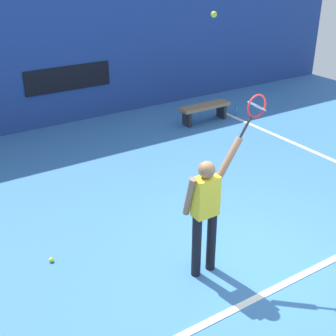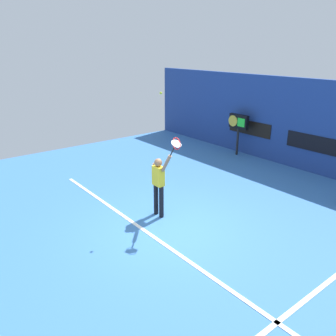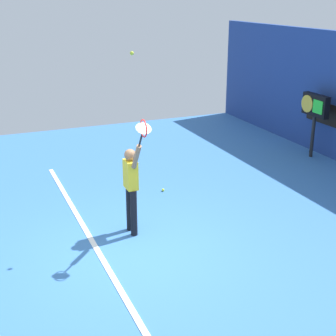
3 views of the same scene
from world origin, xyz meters
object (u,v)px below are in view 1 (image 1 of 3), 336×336
object	(u,v)px
tennis_ball	(214,14)
spare_ball	(51,260)
tennis_player	(206,209)
water_bottle	(236,110)
tennis_racket	(255,109)
court_bench	(205,109)

from	to	relation	value
tennis_ball	spare_ball	xyz separation A→B (m)	(-1.76, 1.29, -3.39)
tennis_player	spare_ball	world-z (taller)	tennis_player
water_bottle	tennis_ball	bearing A→B (deg)	-134.38
tennis_player	tennis_ball	bearing A→B (deg)	49.66
tennis_player	spare_ball	xyz separation A→B (m)	(-1.71, 1.34, -0.97)
tennis_player	tennis_racket	distance (m)	1.43
tennis_player	tennis_racket	xyz separation A→B (m)	(0.73, -0.00, 1.23)
tennis_player	court_bench	distance (m)	6.07
court_bench	spare_ball	size ratio (longest dim) A/B	20.59
tennis_racket	tennis_ball	world-z (taller)	tennis_ball
spare_ball	water_bottle	bearing A→B (deg)	28.39
tennis_racket	court_bench	size ratio (longest dim) A/B	0.43
tennis_racket	tennis_ball	bearing A→B (deg)	174.78
spare_ball	tennis_player	bearing A→B (deg)	-38.10
tennis_ball	water_bottle	size ratio (longest dim) A/B	0.28
tennis_racket	court_bench	xyz separation A→B (m)	(2.91, 4.81, -1.90)
tennis_ball	court_bench	xyz separation A→B (m)	(3.59, 4.75, -3.08)
tennis_player	tennis_ball	distance (m)	2.41
tennis_player	court_bench	xyz separation A→B (m)	(3.64, 4.81, -0.67)
tennis_player	tennis_racket	size ratio (longest dim) A/B	3.20
tennis_racket	tennis_ball	distance (m)	1.36
tennis_player	spare_ball	size ratio (longest dim) A/B	28.26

